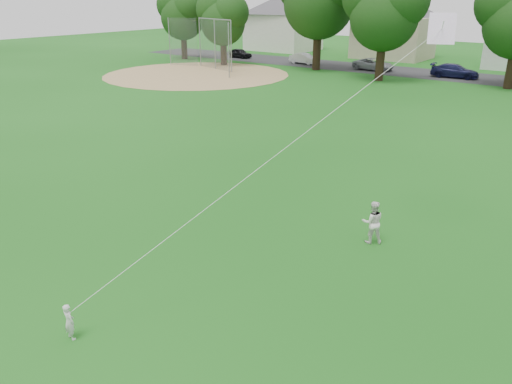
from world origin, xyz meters
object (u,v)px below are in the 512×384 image
Objects in this scene: kite at (279,153)px; baseball_backstop at (210,45)px; older_boy at (373,222)px; toddler at (69,322)px.

kite is 41.07m from baseball_backstop.
baseball_backstop is (-30.01, 26.08, 1.78)m from older_boy.
older_boy is 39.80m from baseball_backstop.
kite is 1.16× the size of baseball_backstop.
toddler is 43.70m from baseball_backstop.
kite reaches higher than older_boy.
baseball_backstop is (-26.55, 34.65, 2.02)m from toddler.
baseball_backstop reaches higher than older_boy.
toddler is at bearing -111.95° from kite.
older_boy is at bearing -40.99° from baseball_backstop.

